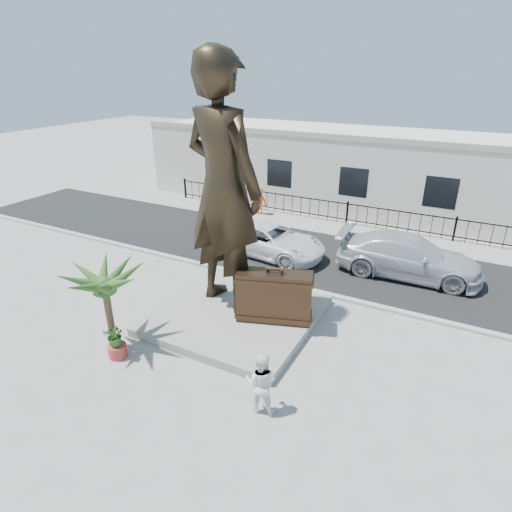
{
  "coord_description": "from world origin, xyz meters",
  "views": [
    {
      "loc": [
        6.05,
        -9.46,
        8.1
      ],
      "look_at": [
        0.0,
        2.0,
        2.3
      ],
      "focal_mm": 30.0,
      "sensor_mm": 36.0,
      "label": 1
    }
  ],
  "objects_px": {
    "tourist": "(261,382)",
    "car_white": "(271,240)",
    "suitcase": "(274,296)",
    "statue": "(223,188)"
  },
  "relations": [
    {
      "from": "tourist",
      "to": "car_white",
      "type": "height_order",
      "value": "tourist"
    },
    {
      "from": "tourist",
      "to": "car_white",
      "type": "relative_size",
      "value": 0.33
    },
    {
      "from": "suitcase",
      "to": "statue",
      "type": "bearing_deg",
      "value": 152.77
    },
    {
      "from": "suitcase",
      "to": "tourist",
      "type": "bearing_deg",
      "value": -88.0
    },
    {
      "from": "car_white",
      "to": "statue",
      "type": "bearing_deg",
      "value": -165.66
    },
    {
      "from": "statue",
      "to": "car_white",
      "type": "xyz_separation_m",
      "value": [
        -0.69,
        5.04,
        -3.76
      ]
    },
    {
      "from": "tourist",
      "to": "car_white",
      "type": "xyz_separation_m",
      "value": [
        -4.08,
        8.93,
        -0.13
      ]
    },
    {
      "from": "suitcase",
      "to": "tourist",
      "type": "height_order",
      "value": "suitcase"
    },
    {
      "from": "statue",
      "to": "tourist",
      "type": "height_order",
      "value": "statue"
    },
    {
      "from": "statue",
      "to": "car_white",
      "type": "relative_size",
      "value": 1.63
    }
  ]
}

